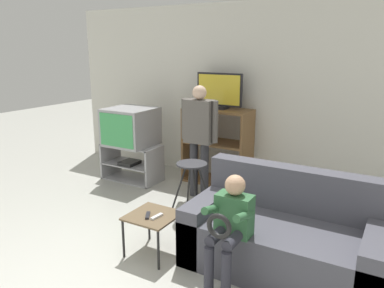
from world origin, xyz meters
TOP-DOWN VIEW (x-y plane):
  - wall_back at (0.00, 3.39)m, footprint 6.40×0.06m
  - tv_stand at (-1.60, 2.52)m, footprint 0.89×0.45m
  - television_main at (-1.59, 2.52)m, footprint 0.68×0.65m
  - media_shelf at (-0.43, 3.08)m, footprint 0.97×0.48m
  - television_flat at (-0.43, 3.10)m, footprint 0.70×0.20m
  - folding_stool at (-0.16, 1.87)m, footprint 0.40×0.43m
  - snack_table at (-0.05, 0.95)m, footprint 0.46×0.46m
  - remote_control_black at (-0.07, 0.89)m, footprint 0.10×0.14m
  - remote_control_white at (0.01, 0.92)m, footprint 0.05×0.15m
  - couch at (1.12, 1.36)m, footprint 1.72×0.89m
  - person_standing_adult at (-0.38, 2.45)m, footprint 0.53×0.20m
  - person_seated_child at (0.80, 0.84)m, footprint 0.33×0.43m

SIDE VIEW (x-z plane):
  - tv_stand at x=-1.60m, z-range 0.00..0.55m
  - couch at x=1.12m, z-range -0.14..0.74m
  - snack_table at x=-0.05m, z-range 0.16..0.57m
  - remote_control_black at x=-0.07m, z-range 0.41..0.43m
  - remote_control_white at x=0.01m, z-range 0.41..0.43m
  - folding_stool at x=-0.16m, z-range 0.21..0.88m
  - media_shelf at x=-0.43m, z-range 0.01..1.12m
  - person_seated_child at x=0.80m, z-range 0.10..1.07m
  - television_main at x=-1.59m, z-range 0.55..1.11m
  - person_standing_adult at x=-0.38m, z-range 0.15..1.66m
  - wall_back at x=0.00m, z-range 0.00..2.60m
  - television_flat at x=-0.43m, z-range 1.10..1.61m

